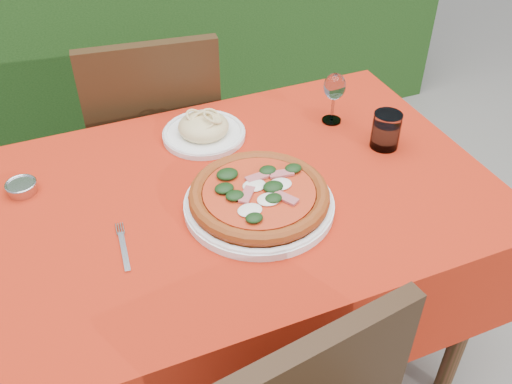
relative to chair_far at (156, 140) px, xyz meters
name	(u,v)px	position (x,y,z in m)	size (l,w,h in m)	color
ground	(245,361)	(0.08, -0.61, -0.54)	(60.00, 60.00, 0.00)	slate
dining_table	(242,232)	(0.08, -0.61, 0.06)	(1.26, 0.86, 0.75)	#4D2919
chair_far	(156,140)	(0.00, 0.00, 0.00)	(0.47, 0.47, 0.94)	black
pizza_plate	(259,198)	(0.10, -0.69, 0.24)	(0.42, 0.42, 0.07)	white
pasta_plate	(204,130)	(0.07, -0.35, 0.23)	(0.23, 0.23, 0.07)	white
water_glass	(386,132)	(0.52, -0.58, 0.26)	(0.08, 0.08, 0.10)	silver
wine_glass	(334,88)	(0.45, -0.42, 0.32)	(0.06, 0.06, 0.15)	silver
fork	(124,251)	(-0.24, -0.72, 0.21)	(0.02, 0.17, 0.00)	silver
steel_ramekin	(22,188)	(-0.42, -0.41, 0.22)	(0.07, 0.07, 0.03)	#B0B1B8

